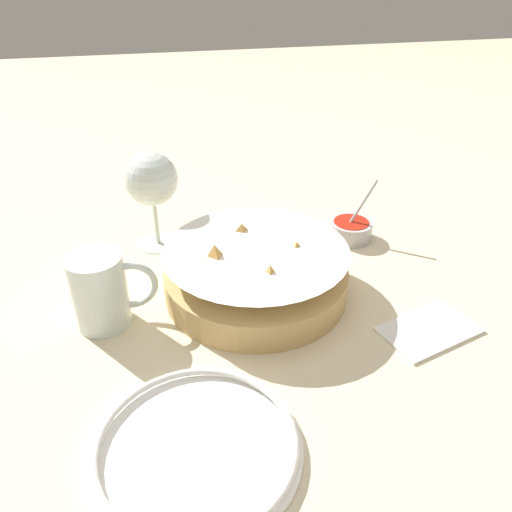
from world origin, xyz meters
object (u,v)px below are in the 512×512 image
at_px(sauce_cup, 351,229).
at_px(wine_glass, 151,182).
at_px(side_plate, 197,445).
at_px(beer_mug, 102,293).
at_px(food_basket, 256,273).

relative_size(sauce_cup, wine_glass, 0.66).
height_order(sauce_cup, wine_glass, wine_glass).
bearing_deg(wine_glass, side_plate, -88.60).
relative_size(wine_glass, beer_mug, 1.44).
xyz_separation_m(food_basket, beer_mug, (-0.21, -0.02, 0.01)).
distance_m(sauce_cup, side_plate, 0.48).
xyz_separation_m(wine_glass, side_plate, (0.01, -0.42, -0.11)).
relative_size(food_basket, beer_mug, 2.34).
bearing_deg(food_basket, wine_glass, 126.06).
height_order(sauce_cup, side_plate, sauce_cup).
distance_m(food_basket, side_plate, 0.28).
bearing_deg(sauce_cup, beer_mug, -161.24).
height_order(food_basket, wine_glass, wine_glass).
distance_m(food_basket, sauce_cup, 0.23).
xyz_separation_m(food_basket, sauce_cup, (0.20, 0.12, -0.02)).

